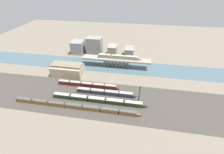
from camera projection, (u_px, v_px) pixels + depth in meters
ground_plane at (112, 82)px, 134.58m from camera, size 400.00×400.00×0.00m
railbed_yard at (107, 100)px, 114.97m from camera, size 280.00×42.00×0.01m
river_water at (116, 66)px, 156.97m from camera, size 320.00×26.80×0.01m
bridge at (116, 61)px, 153.07m from camera, size 69.64×9.14×9.41m
train_on_bridge at (119, 57)px, 150.22m from camera, size 44.36×3.11×3.75m
train_yard_near at (76, 106)px, 106.61m from camera, size 93.86×2.75×3.47m
train_yard_mid at (99, 100)px, 111.78m from camera, size 72.43×3.15×3.85m
train_yard_far at (106, 93)px, 118.89m from camera, size 48.70×3.16×3.85m
train_yard_outer at (88, 85)px, 127.18m from camera, size 53.59×2.77×4.00m
warehouse_building at (68, 70)px, 140.83m from camera, size 28.80×14.68×11.81m
signal_tower at (139, 95)px, 109.23m from camera, size 1.00×0.95×14.02m
city_block_far_left at (78, 47)px, 180.48m from camera, size 14.03×14.51×14.85m
city_block_left at (94, 46)px, 177.50m from camera, size 17.63×11.71×20.17m
city_block_center at (112, 51)px, 175.61m from camera, size 9.82×13.17×12.24m
city_block_right at (129, 52)px, 174.49m from camera, size 10.06×14.97×10.43m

